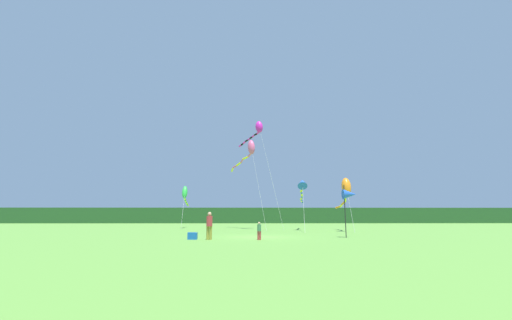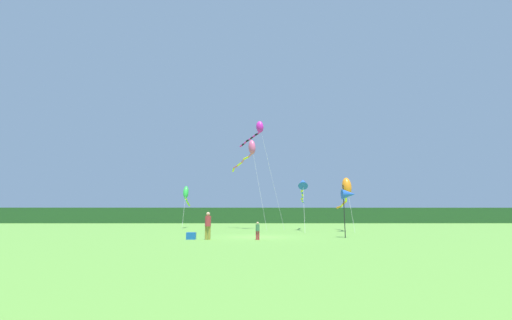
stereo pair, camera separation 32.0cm
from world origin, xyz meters
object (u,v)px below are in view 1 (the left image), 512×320
Objects in this scene: kite_magenta at (258,129)px; kite_blue at (302,186)px; kite_green at (185,194)px; banner_flag_pole at (349,195)px; kite_rainbow at (249,150)px; cooler_box at (193,236)px; person_child at (259,230)px; kite_orange at (346,189)px; person_adult at (209,224)px.

kite_blue is at bearing -32.54° from kite_magenta.
kite_green is 14.69m from kite_blue.
kite_rainbow is at bearing 115.82° from banner_flag_pole.
kite_magenta is (4.42, 16.21, 11.21)m from cooler_box.
kite_blue is at bearing 96.31° from banner_flag_pole.
kite_rainbow is at bearing -148.67° from kite_magenta.
kite_magenta is at bearing 74.75° from cooler_box.
person_child is at bearing -5.34° from cooler_box.
kite_rainbow is (-9.26, 5.24, 4.83)m from kite_orange.
person_child is 1.89× the size of cooler_box.
person_child is (3.08, -0.24, -0.33)m from person_adult.
kite_magenta is 1.17× the size of kite_blue.
kite_orange is at bearing 39.23° from cooler_box.
banner_flag_pole is at bearing -50.65° from kite_green.
kite_green is at bearing 152.29° from kite_orange.
kite_magenta is 11.87m from kite_green.
kite_magenta reaches higher than kite_orange.
kite_rainbow reaches higher than cooler_box.
person_child is at bearing -128.62° from kite_orange.
kite_green is (-8.78, 3.14, -7.35)m from kite_magenta.
kite_magenta is 1.63× the size of kite_orange.
kite_rainbow is (-6.85, 14.17, 5.94)m from banner_flag_pole.
kite_rainbow is at bearing 77.50° from cooler_box.
kite_rainbow is (7.82, -3.73, 4.73)m from kite_green.
person_adult is 0.25× the size of kite_green.
kite_orange is 0.76× the size of kite_rainbow.
kite_blue is (13.37, -6.07, 0.50)m from kite_green.
kite_blue is (4.59, -2.93, -6.86)m from kite_magenta.
kite_orange is at bearing -29.52° from kite_rainbow.
kite_green is (-14.67, 17.89, 1.21)m from banner_flag_pole.
kite_magenta is at bearing 147.46° from kite_blue.
kite_rainbow reaches higher than kite_blue.
banner_flag_pole is (6.20, 1.84, 2.26)m from person_child.
kite_rainbow is (2.42, 15.77, 7.87)m from person_adult.
kite_green reaches higher than cooler_box.
kite_blue is (7.97, 13.42, 3.63)m from person_adult.
banner_flag_pole is at bearing 9.77° from person_adult.
kite_orange reaches higher than person_child.
person_child is 15.04m from kite_blue.
person_adult is 17.78m from kite_rainbow.
person_child is 14.19m from kite_orange.
kite_rainbow reaches higher than kite_orange.
person_adult is at bearing -170.23° from banner_flag_pole.
kite_orange is at bearing -27.71° from kite_green.
person_adult is 0.16× the size of kite_blue.
kite_green is at bearing 102.69° from cooler_box.
kite_magenta is at bearing 88.95° from person_child.
cooler_box is 0.07× the size of kite_orange.
kite_rainbow is at bearing -25.47° from kite_green.
kite_magenta is (0.30, 16.59, 10.82)m from person_child.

